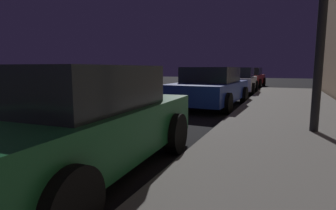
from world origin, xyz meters
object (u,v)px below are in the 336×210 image
object	(u,v)px
car_green	(77,121)
car_red	(249,77)
car_white	(237,80)
car_blue	(211,87)

from	to	relation	value
car_green	car_red	world-z (taller)	same
car_white	car_red	distance (m)	5.63
car_blue	car_white	bearing A→B (deg)	90.00
car_white	car_red	xyz separation A→B (m)	(-0.00, 5.63, -0.02)
car_green	car_blue	world-z (taller)	same
car_green	car_blue	bearing A→B (deg)	90.00
car_white	car_blue	bearing A→B (deg)	-90.00
car_blue	car_red	world-z (taller)	same
car_blue	car_white	distance (m)	5.79
car_green	car_blue	xyz separation A→B (m)	(0.00, 6.86, -0.00)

